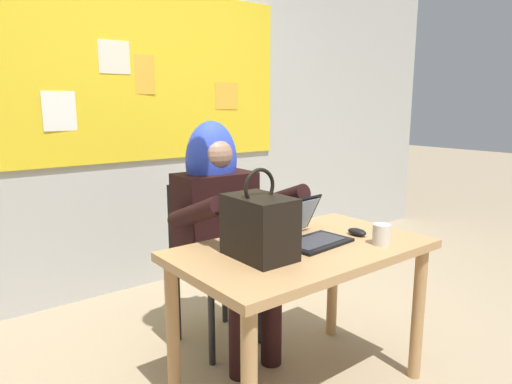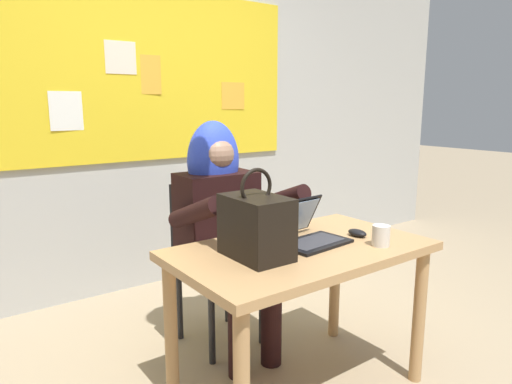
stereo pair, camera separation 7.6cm
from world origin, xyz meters
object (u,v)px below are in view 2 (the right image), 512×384
object	(u,v)px
chair_at_desk	(212,252)
coffee_mug	(381,236)
person_costumed	(223,217)
handbag	(256,226)
laptop	(306,232)
computer_mouse	(357,233)
desk_main	(301,268)

from	to	relation	value
chair_at_desk	coffee_mug	xyz separation A→B (m)	(0.36, -0.90, 0.25)
person_costumed	coffee_mug	world-z (taller)	person_costumed
person_costumed	handbag	world-z (taller)	person_costumed
laptop	computer_mouse	distance (m)	0.28
computer_mouse	coffee_mug	size ratio (longest dim) A/B	1.09
handbag	coffee_mug	world-z (taller)	handbag
handbag	chair_at_desk	bearing A→B (deg)	74.82
chair_at_desk	person_costumed	distance (m)	0.27
desk_main	person_costumed	bearing A→B (deg)	95.92
desk_main	chair_at_desk	xyz separation A→B (m)	(-0.06, 0.70, -0.10)
laptop	coffee_mug	xyz separation A→B (m)	(0.23, -0.25, 0.00)
desk_main	laptop	bearing A→B (deg)	33.96
chair_at_desk	computer_mouse	size ratio (longest dim) A/B	8.78
desk_main	coffee_mug	distance (m)	0.39
desk_main	laptop	world-z (taller)	laptop
desk_main	person_costumed	world-z (taller)	person_costumed
chair_at_desk	person_costumed	size ratio (longest dim) A/B	0.72
laptop	computer_mouse	bearing A→B (deg)	-22.58
laptop	desk_main	bearing A→B (deg)	-151.57
person_costumed	handbag	size ratio (longest dim) A/B	3.34
chair_at_desk	coffee_mug	bearing A→B (deg)	18.71
desk_main	computer_mouse	bearing A→B (deg)	-6.98
person_costumed	coffee_mug	bearing A→B (deg)	25.98
desk_main	coffee_mug	xyz separation A→B (m)	(0.30, -0.20, 0.15)
computer_mouse	laptop	bearing A→B (deg)	162.44
laptop	computer_mouse	world-z (taller)	laptop
person_costumed	laptop	world-z (taller)	person_costumed
chair_at_desk	computer_mouse	xyz separation A→B (m)	(0.39, -0.74, 0.22)
laptop	handbag	distance (m)	0.33
person_costumed	coffee_mug	xyz separation A→B (m)	(0.36, -0.78, 0.02)
computer_mouse	coffee_mug	distance (m)	0.17
person_costumed	handbag	distance (m)	0.61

